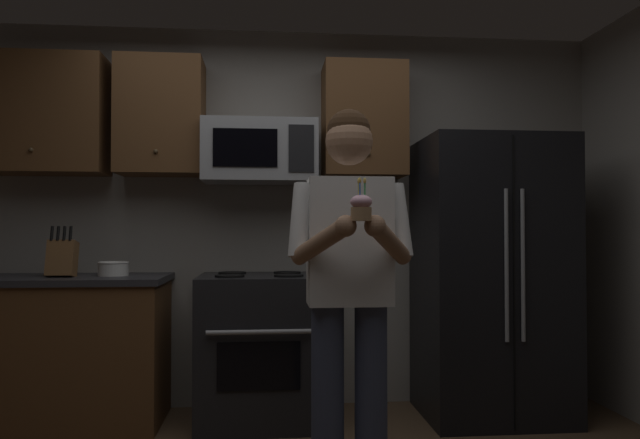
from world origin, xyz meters
TOP-DOWN VIEW (x-y plane):
  - wall_back at (0.00, 1.75)m, footprint 4.40×0.10m
  - oven_range at (-0.15, 1.36)m, footprint 0.76×0.70m
  - microwave at (-0.15, 1.48)m, footprint 0.74×0.41m
  - refrigerator at (1.35, 1.32)m, footprint 0.90×0.75m
  - cabinet_row_upper at (-0.72, 1.53)m, footprint 2.78×0.36m
  - counter_left at (-1.45, 1.38)m, footprint 1.44×0.66m
  - knife_block at (-1.35, 1.33)m, footprint 0.16×0.15m
  - bowl_large_white at (-1.06, 1.40)m, footprint 0.19×0.19m
  - person at (0.27, 0.27)m, footprint 0.60×0.48m
  - cupcake at (0.27, -0.06)m, footprint 0.09×0.09m

SIDE VIEW (x-z plane):
  - oven_range at x=-0.15m, z-range 0.00..0.93m
  - counter_left at x=-1.45m, z-range 0.00..0.92m
  - refrigerator at x=1.35m, z-range 0.00..1.80m
  - bowl_large_white at x=-1.06m, z-range 0.92..1.01m
  - person at x=0.27m, z-range 0.11..1.88m
  - knife_block at x=-1.35m, z-range 0.87..1.19m
  - cupcake at x=0.27m, z-range 1.21..1.38m
  - wall_back at x=0.00m, z-range 0.00..2.60m
  - microwave at x=-0.15m, z-range 1.52..1.92m
  - cabinet_row_upper at x=-0.72m, z-range 1.57..2.33m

